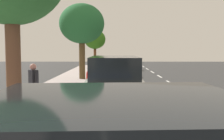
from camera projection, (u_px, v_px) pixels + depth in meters
The scene contains 15 objects.
ground at pixel (130, 89), 15.36m from camera, with size 67.14×67.14×0.00m, color #343434.
sidewalk at pixel (64, 88), 15.38m from camera, with size 3.29×41.96×0.13m, color #B3A4A1.
curb_edge at pixel (95, 88), 15.37m from camera, with size 0.16×41.96×0.13m, color gray.
lane_stripe_centre at pixel (177, 87), 16.31m from camera, with size 0.14×40.00×0.01m.
lane_stripe_bike_edge at pixel (121, 89), 15.36m from camera, with size 0.12×41.96×0.01m, color white.
parked_sedan_green_nearest at pixel (115, 63), 30.06m from camera, with size 1.96×4.46×1.52m.
parked_sedan_tan_second at pixel (112, 66), 23.59m from camera, with size 2.00×4.48×1.52m.
parked_sedan_grey_mid at pixel (111, 74), 16.67m from camera, with size 2.04×4.50×1.52m.
parked_suv_white_far at pixel (114, 83), 9.90m from camera, with size 2.00×4.71×1.99m.
bicycle_at_curb at pixel (103, 83), 15.34m from camera, with size 1.70×0.51×0.75m.
cyclist_with_backpack at pixel (99, 71), 15.73m from camera, with size 0.51×0.57×1.67m.
street_tree_near_cyclist at pixel (95, 40), 32.35m from camera, with size 2.52×2.52×4.42m.
street_tree_mid_block at pixel (82, 24), 19.28m from camera, with size 3.20×3.20×5.34m.
pedestrian_on_phone at pixel (34, 83), 9.72m from camera, with size 0.43×0.51×1.61m.
fire_hydrant at pixel (88, 78), 15.96m from camera, with size 0.22×0.22×0.84m.
Camera 1 is at (0.89, 15.23, 2.26)m, focal length 43.67 mm.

